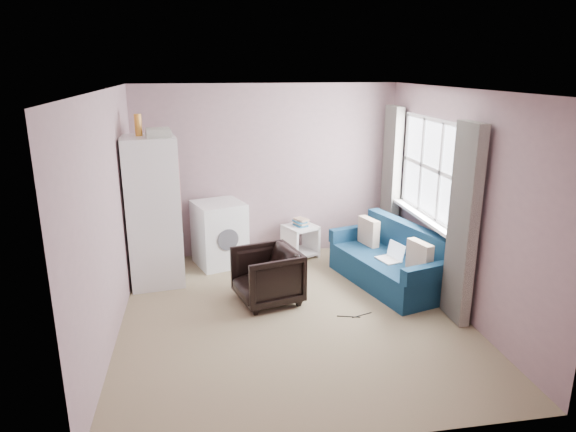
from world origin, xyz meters
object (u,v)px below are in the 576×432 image
fridge (153,211)px  sofa (392,263)px  armchair (267,273)px  washing_machine (219,232)px  side_table (300,238)px

fridge → sofa: size_ratio=1.16×
armchair → washing_machine: size_ratio=0.80×
armchair → sofa: size_ratio=0.38×
side_table → sofa: (0.98, -1.17, 0.01)m
armchair → side_table: bearing=139.9°
washing_machine → side_table: size_ratio=1.56×
washing_machine → sofa: washing_machine is taller
washing_machine → armchair: bearing=-88.0°
side_table → washing_machine: bearing=-174.5°
fridge → armchair: bearing=-39.5°
armchair → side_table: size_ratio=1.24×
side_table → sofa: 1.53m
armchair → sofa: sofa is taller
fridge → washing_machine: bearing=22.9°
side_table → fridge: bearing=-163.0°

